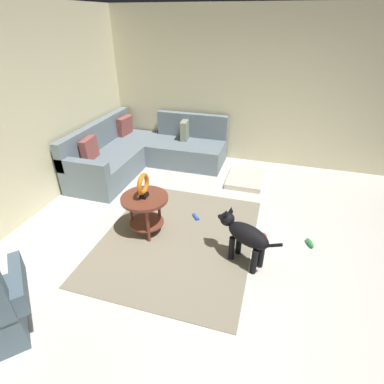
% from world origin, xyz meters
% --- Properties ---
extents(ground_plane, '(6.00, 6.00, 0.10)m').
position_xyz_m(ground_plane, '(0.00, 0.00, -0.05)').
color(ground_plane, silver).
extents(wall_right, '(0.12, 6.00, 2.70)m').
position_xyz_m(wall_right, '(2.94, 0.00, 1.35)').
color(wall_right, beige).
rests_on(wall_right, ground_plane).
extents(area_rug, '(2.30, 1.90, 0.01)m').
position_xyz_m(area_rug, '(0.15, 0.70, 0.01)').
color(area_rug, gray).
rests_on(area_rug, ground_plane).
extents(sectional_couch, '(2.20, 2.25, 0.88)m').
position_xyz_m(sectional_couch, '(1.99, 2.01, 0.29)').
color(sectional_couch, slate).
rests_on(sectional_couch, ground_plane).
extents(side_table, '(0.60, 0.60, 0.54)m').
position_xyz_m(side_table, '(0.18, 1.14, 0.42)').
color(side_table, brown).
rests_on(side_table, ground_plane).
extents(torus_sculpture, '(0.28, 0.08, 0.33)m').
position_xyz_m(torus_sculpture, '(0.18, 1.14, 0.71)').
color(torus_sculpture, black).
rests_on(torus_sculpture, side_table).
extents(dog_bed_mat, '(0.80, 0.60, 0.09)m').
position_xyz_m(dog_bed_mat, '(1.98, 0.08, 0.04)').
color(dog_bed_mat, beige).
rests_on(dog_bed_mat, ground_plane).
extents(dog, '(0.45, 0.77, 0.63)m').
position_xyz_m(dog, '(-0.02, -0.16, 0.38)').
color(dog, black).
rests_on(dog, ground_plane).
extents(dog_toy_ball, '(0.11, 0.11, 0.11)m').
position_xyz_m(dog_toy_ball, '(0.43, -0.36, 0.05)').
color(dog_toy_ball, red).
rests_on(dog_toy_ball, ground_plane).
extents(dog_toy_rope, '(0.14, 0.13, 0.05)m').
position_xyz_m(dog_toy_rope, '(0.64, 0.60, 0.03)').
color(dog_toy_rope, blue).
rests_on(dog_toy_rope, ground_plane).
extents(dog_toy_bone, '(0.19, 0.13, 0.06)m').
position_xyz_m(dog_toy_bone, '(0.50, -0.94, 0.03)').
color(dog_toy_bone, green).
rests_on(dog_toy_bone, ground_plane).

